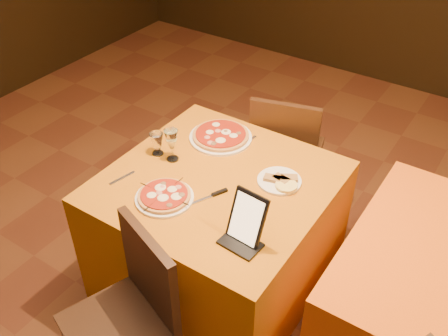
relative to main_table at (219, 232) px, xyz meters
The scene contains 12 objects.
main_table is the anchor object (origin of this frame).
chair_main_near 0.80m from the main_table, 90.00° to the right, with size 0.40×0.40×0.91m, color black, non-canonical shape.
chair_main_far 0.81m from the main_table, 90.00° to the left, with size 0.41×0.41×0.91m, color black, non-canonical shape.
pizza_near 0.49m from the main_table, 116.38° to the right, with size 0.29×0.29×0.03m.
pizza_far 0.54m from the main_table, 121.88° to the left, with size 0.36×0.36×0.03m.
cutlet_dish 0.50m from the main_table, 30.37° to the left, with size 0.23×0.23×0.03m.
wine_glass 0.56m from the main_table, behind, with size 0.07×0.07×0.19m, color #FCF88F, non-canonical shape.
water_glass 0.60m from the main_table, behind, with size 0.08×0.08×0.13m, color white, non-canonical shape.
tablet 0.66m from the main_table, 38.81° to the right, with size 0.17×0.01×0.24m, color black.
knife 0.41m from the main_table, 79.39° to the right, with size 0.19×0.02×0.01m, color silver.
fork_near 0.62m from the main_table, 147.55° to the right, with size 0.15×0.02×0.01m, color silver.
fork_far 0.53m from the main_table, 97.53° to the left, with size 0.15×0.02×0.01m, color #B0AEB5.
Camera 1 is at (1.07, -1.13, 2.35)m, focal length 40.00 mm.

